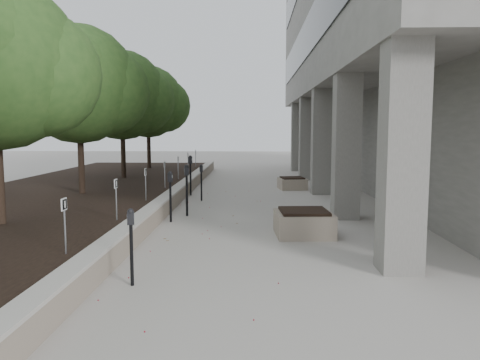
# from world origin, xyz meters

# --- Properties ---
(ground) EXTENTS (90.00, 90.00, 0.00)m
(ground) POSITION_xyz_m (0.00, 0.00, 0.00)
(ground) COLOR #B0A9A2
(ground) RESTS_ON ground
(retaining_wall) EXTENTS (0.39, 26.00, 0.50)m
(retaining_wall) POSITION_xyz_m (-1.82, 9.00, 0.25)
(retaining_wall) COLOR tan
(retaining_wall) RESTS_ON ground
(planting_bed) EXTENTS (7.00, 26.00, 0.40)m
(planting_bed) POSITION_xyz_m (-5.50, 9.00, 0.20)
(planting_bed) COLOR black
(planting_bed) RESTS_ON ground
(brutalist_building) EXTENTS (13.10, 26.00, 15.00)m
(brutalist_building) POSITION_xyz_m (9.50, 13.00, 7.50)
(brutalist_building) COLOR gray
(brutalist_building) RESTS_ON ground
(crabapple_tree_3) EXTENTS (4.60, 4.00, 5.44)m
(crabapple_tree_3) POSITION_xyz_m (-4.80, 8.00, 3.12)
(crabapple_tree_3) COLOR #2A4E1E
(crabapple_tree_3) RESTS_ON planting_bed
(crabapple_tree_4) EXTENTS (4.60, 4.00, 5.44)m
(crabapple_tree_4) POSITION_xyz_m (-4.80, 13.00, 3.12)
(crabapple_tree_4) COLOR #2A4E1E
(crabapple_tree_4) RESTS_ON planting_bed
(crabapple_tree_5) EXTENTS (4.60, 4.00, 5.44)m
(crabapple_tree_5) POSITION_xyz_m (-4.80, 18.00, 3.12)
(crabapple_tree_5) COLOR #2A4E1E
(crabapple_tree_5) RESTS_ON planting_bed
(parking_sign_2) EXTENTS (0.04, 0.22, 0.96)m
(parking_sign_2) POSITION_xyz_m (-2.35, 0.50, 0.88)
(parking_sign_2) COLOR black
(parking_sign_2) RESTS_ON planting_bed
(parking_sign_3) EXTENTS (0.04, 0.22, 0.96)m
(parking_sign_3) POSITION_xyz_m (-2.35, 3.50, 0.88)
(parking_sign_3) COLOR black
(parking_sign_3) RESTS_ON planting_bed
(parking_sign_4) EXTENTS (0.04, 0.22, 0.96)m
(parking_sign_4) POSITION_xyz_m (-2.35, 6.50, 0.88)
(parking_sign_4) COLOR black
(parking_sign_4) RESTS_ON planting_bed
(parking_sign_5) EXTENTS (0.04, 0.22, 0.96)m
(parking_sign_5) POSITION_xyz_m (-2.35, 9.50, 0.88)
(parking_sign_5) COLOR black
(parking_sign_5) RESTS_ON planting_bed
(parking_sign_6) EXTENTS (0.04, 0.22, 0.96)m
(parking_sign_6) POSITION_xyz_m (-2.35, 12.50, 0.88)
(parking_sign_6) COLOR black
(parking_sign_6) RESTS_ON planting_bed
(parking_sign_7) EXTENTS (0.04, 0.22, 0.96)m
(parking_sign_7) POSITION_xyz_m (-2.35, 15.50, 0.88)
(parking_sign_7) COLOR black
(parking_sign_7) RESTS_ON planting_bed
(parking_sign_8) EXTENTS (0.04, 0.22, 0.96)m
(parking_sign_8) POSITION_xyz_m (-2.35, 18.50, 0.88)
(parking_sign_8) COLOR black
(parking_sign_8) RESTS_ON planting_bed
(parking_meter_1) EXTENTS (0.14, 0.11, 1.26)m
(parking_meter_1) POSITION_xyz_m (-1.12, 0.09, 0.63)
(parking_meter_1) COLOR black
(parking_meter_1) RESTS_ON ground
(parking_meter_2) EXTENTS (0.15, 0.12, 1.38)m
(parking_meter_2) POSITION_xyz_m (-1.41, 5.28, 0.69)
(parking_meter_2) COLOR black
(parking_meter_2) RESTS_ON ground
(parking_meter_3) EXTENTS (0.17, 0.14, 1.49)m
(parking_meter_3) POSITION_xyz_m (-1.09, 6.19, 0.74)
(parking_meter_3) COLOR black
(parking_meter_3) RESTS_ON ground
(parking_meter_4) EXTENTS (0.13, 0.10, 1.28)m
(parking_meter_4) POSITION_xyz_m (-0.99, 9.05, 0.64)
(parking_meter_4) COLOR black
(parking_meter_4) RESTS_ON ground
(parking_meter_5) EXTENTS (0.17, 0.14, 1.52)m
(parking_meter_5) POSITION_xyz_m (-1.55, 10.41, 0.76)
(parking_meter_5) COLOR black
(parking_meter_5) RESTS_ON ground
(planter_front) EXTENTS (1.38, 1.38, 0.61)m
(planter_front) POSITION_xyz_m (2.02, 3.80, 0.31)
(planter_front) COLOR tan
(planter_front) RESTS_ON ground
(planter_back) EXTENTS (1.22, 1.22, 0.50)m
(planter_back) POSITION_xyz_m (2.43, 12.39, 0.25)
(planter_back) COLOR tan
(planter_back) RESTS_ON ground
(berry_scatter) EXTENTS (3.30, 14.10, 0.02)m
(berry_scatter) POSITION_xyz_m (-0.10, 5.00, 0.01)
(berry_scatter) COLOR maroon
(berry_scatter) RESTS_ON ground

